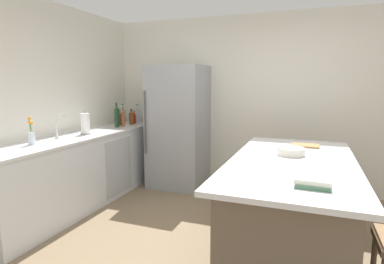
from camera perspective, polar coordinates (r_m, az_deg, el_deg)
The scene contains 19 objects.
ground_plane at distance 3.10m, azimuth 5.58°, elevation -22.09°, with size 7.20×7.20×0.00m, color #7A664C.
wall_rear at distance 4.88m, azimuth 12.87°, elevation 5.20°, with size 6.00×0.10×2.60m, color silver.
wall_left at distance 4.06m, azimuth -29.71°, elevation 3.58°, with size 0.10×6.00×2.60m, color silver.
counter_run_left at distance 4.41m, azimuth -19.16°, elevation -6.44°, with size 0.65×2.90×0.93m.
kitchen_island at distance 3.14m, azimuth 17.41°, elevation -12.75°, with size 1.08×2.21×0.90m.
refrigerator at distance 4.85m, azimuth -2.49°, elevation 0.96°, with size 0.82×0.76×1.85m.
sink_faucet at distance 4.07m, azimuth -23.25°, elevation 1.04°, with size 0.15×0.05×0.30m.
flower_vase at distance 3.79m, azimuth -27.15°, elevation -0.58°, with size 0.07×0.07×0.31m.
paper_towel_roll at distance 4.31m, azimuth -18.80°, elevation 1.37°, with size 0.14×0.14×0.31m.
soda_bottle at distance 5.34m, azimuth -9.89°, elevation 2.96°, with size 0.07×0.07×0.31m.
hot_sauce_bottle at distance 5.28m, azimuth -10.42°, elevation 2.43°, with size 0.05×0.05×0.21m.
whiskey_bottle at distance 5.18m, azimuth -10.91°, elevation 2.50°, with size 0.08×0.08×0.24m.
gin_bottle at distance 5.15m, azimuth -12.53°, elevation 2.80°, with size 0.07×0.07×0.33m.
syrup_bottle at distance 5.10m, azimuth -13.13°, elevation 2.30°, with size 0.07×0.07×0.25m.
vinegar_bottle at distance 4.94m, azimuth -12.40°, elevation 2.36°, with size 0.05×0.05×0.29m.
wine_bottle at distance 4.87m, azimuth -13.49°, elevation 2.61°, with size 0.07×0.07×0.37m.
cookbook_stack at distance 2.29m, azimuth 21.05°, elevation -8.52°, with size 0.24×0.19×0.06m.
mixing_bowl at distance 3.20m, azimuth 17.51°, elevation -3.37°, with size 0.27×0.27×0.07m.
cutting_board at distance 3.70m, azimuth 19.89°, elevation -2.30°, with size 0.30×0.23×0.02m.
Camera 1 is at (0.68, -2.57, 1.59)m, focal length 29.38 mm.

